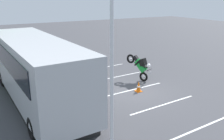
{
  "coord_description": "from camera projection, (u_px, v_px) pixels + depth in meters",
  "views": [
    {
      "loc": [
        -10.54,
        7.48,
        5.23
      ],
      "look_at": [
        1.23,
        0.77,
        1.1
      ],
      "focal_mm": 38.97,
      "sensor_mm": 36.0,
      "label": 1
    }
  ],
  "objects": [
    {
      "name": "ground_plane",
      "position": [
        134.0,
        92.0,
        13.82
      ],
      "size": [
        80.0,
        80.0,
        0.0
      ],
      "primitive_type": "plane",
      "color": "#424247"
    },
    {
      "name": "tour_bus",
      "position": [
        36.0,
        71.0,
        12.06
      ],
      "size": [
        9.74,
        2.94,
        3.25
      ],
      "color": "#B7BABF",
      "rests_on": "ground_plane"
    },
    {
      "name": "spectator_far_left",
      "position": [
        98.0,
        84.0,
        12.19
      ],
      "size": [
        0.57,
        0.32,
        1.66
      ],
      "color": "black",
      "rests_on": "ground_plane"
    },
    {
      "name": "spectator_left",
      "position": [
        82.0,
        77.0,
        13.28
      ],
      "size": [
        0.57,
        0.38,
        1.69
      ],
      "color": "black",
      "rests_on": "ground_plane"
    },
    {
      "name": "spectator_centre",
      "position": [
        80.0,
        70.0,
        14.24
      ],
      "size": [
        0.58,
        0.35,
        1.8
      ],
      "color": "black",
      "rests_on": "ground_plane"
    },
    {
      "name": "parked_motorcycle_silver",
      "position": [
        96.0,
        107.0,
        10.84
      ],
      "size": [
        2.05,
        0.58,
        0.99
      ],
      "color": "black",
      "rests_on": "ground_plane"
    },
    {
      "name": "stunt_motorcycle",
      "position": [
        140.0,
        65.0,
        15.45
      ],
      "size": [
        1.9,
        1.0,
        1.74
      ],
      "color": "black",
      "rests_on": "ground_plane"
    },
    {
      "name": "flagpole",
      "position": [
        111.0,
        75.0,
        5.43
      ],
      "size": [
        0.78,
        0.36,
        7.15
      ],
      "color": "silver",
      "rests_on": "ground_plane"
    },
    {
      "name": "traffic_cone",
      "position": [
        139.0,
        86.0,
        13.81
      ],
      "size": [
        0.34,
        0.34,
        0.63
      ],
      "color": "orange",
      "rests_on": "ground_plane"
    },
    {
      "name": "bay_line_a",
      "position": [
        203.0,
        127.0,
        10.14
      ],
      "size": [
        0.34,
        4.96,
        0.01
      ],
      "color": "white",
      "rests_on": "ground_plane"
    },
    {
      "name": "bay_line_b",
      "position": [
        163.0,
        105.0,
        12.2
      ],
      "size": [
        0.3,
        4.18,
        0.01
      ],
      "color": "white",
      "rests_on": "ground_plane"
    },
    {
      "name": "bay_line_c",
      "position": [
        135.0,
        89.0,
        14.25
      ],
      "size": [
        0.29,
        3.88,
        0.01
      ],
      "color": "white",
      "rests_on": "ground_plane"
    },
    {
      "name": "bay_line_d",
      "position": [
        114.0,
        77.0,
        16.3
      ],
      "size": [
        0.31,
        4.48,
        0.01
      ],
      "color": "white",
      "rests_on": "ground_plane"
    },
    {
      "name": "bay_line_e",
      "position": [
        98.0,
        68.0,
        18.36
      ],
      "size": [
        0.32,
        4.58,
        0.01
      ],
      "color": "white",
      "rests_on": "ground_plane"
    }
  ]
}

